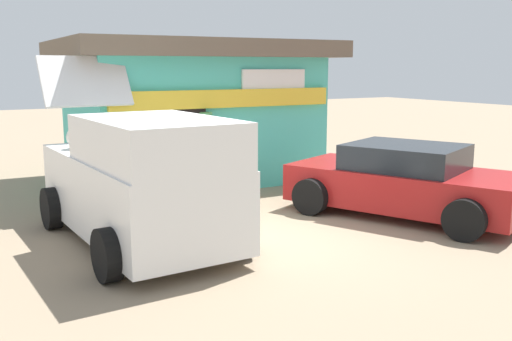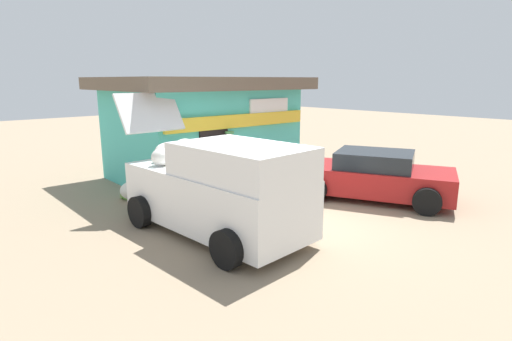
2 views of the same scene
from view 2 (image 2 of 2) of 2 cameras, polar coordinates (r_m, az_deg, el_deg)
ground_plane at (r=8.85m, az=4.41°, el=-7.66°), size 60.00×60.00×0.00m
storefront_bar at (r=13.05m, az=-7.56°, el=6.17°), size 5.88×4.61×3.13m
delivery_van at (r=8.10m, az=-5.17°, el=-2.50°), size 2.24×4.68×2.76m
parked_sedan at (r=11.07m, az=16.13°, el=-0.74°), size 3.29×4.28×1.25m
vendor_standing at (r=11.15m, az=-3.68°, el=1.78°), size 0.48×0.48×1.69m
customer_bending at (r=10.25m, az=-8.81°, el=0.02°), size 0.70×0.63×1.43m
unloaded_banana_pile at (r=11.02m, az=-16.64°, el=-2.76°), size 0.94×0.96×0.50m
paint_bucket at (r=13.24m, az=7.89°, el=-0.17°), size 0.32×0.32×0.32m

